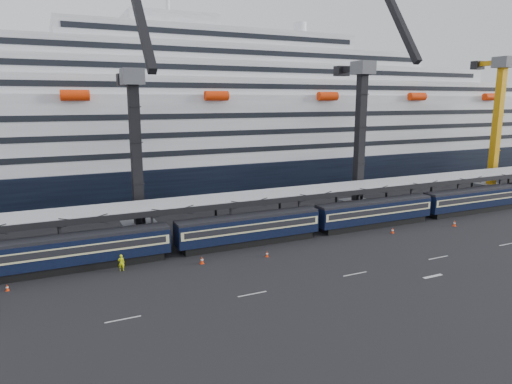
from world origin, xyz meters
The scene contains 14 objects.
ground centered at (0.00, 0.00, 0.00)m, with size 260.00×260.00×0.00m, color black.
lane_markings centered at (8.15, -5.23, 0.01)m, with size 111.00×4.27×0.02m.
train centered at (-4.65, 10.00, 2.20)m, with size 133.05×3.00×4.05m.
canopy centered at (0.00, 14.00, 5.25)m, with size 130.00×6.25×5.53m.
cruise_ship centered at (-1.08, 45.99, 12.34)m, with size 214.09×28.84×34.00m.
crane_dark_near centered at (-20.00, 18.59, 11.93)m, with size 4.50×17.75×35.08m.
crane_dark_mid centered at (15.00, 17.59, 13.36)m, with size 4.50×18.24×39.64m.
crane_yellow_near centered at (48.00, 18.47, 14.24)m, with size 4.50×20.12×40.16m.
worker centered at (-24.28, 7.50, 0.92)m, with size 0.67×0.44×1.85m, color #DAEE0C.
traffic_cone_b centered at (-35.18, 6.80, 0.33)m, with size 0.34×0.34×0.68m.
traffic_cone_c centered at (-15.71, 5.89, 0.43)m, with size 0.44×0.44×0.87m.
traffic_cone_d centered at (-8.04, 4.82, 0.35)m, with size 0.36×0.36×0.71m.
traffic_cone_e centered at (12.08, 6.15, 0.38)m, with size 0.39×0.39×0.78m.
traffic_cone_f centered at (22.72, 5.05, 0.43)m, with size 0.43×0.43×0.87m.
Camera 1 is at (-30.92, -40.89, 18.16)m, focal length 32.00 mm.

